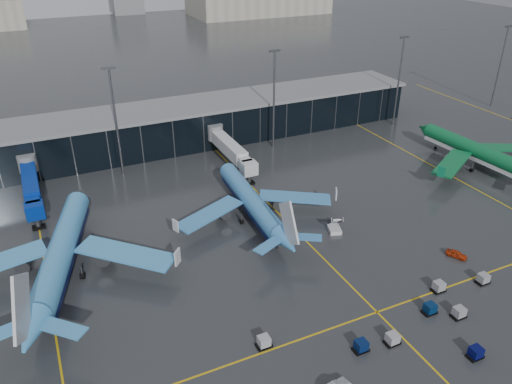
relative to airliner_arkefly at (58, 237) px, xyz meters
name	(u,v)px	position (x,y,z in m)	size (l,w,h in m)	color
ground	(274,274)	(31.86, -15.64, -7.02)	(600.00, 600.00, 0.00)	#282B2D
terminal_pier	(168,127)	(31.86, 46.36, -1.60)	(142.00, 17.00, 10.70)	black
jet_bridges	(31,185)	(-3.14, 27.35, -2.46)	(94.00, 27.50, 7.20)	#595B60
flood_masts	(200,107)	(36.86, 34.36, 6.80)	(203.00, 0.50, 25.50)	#595B60
distant_hangars	(152,4)	(81.80, 254.44, 1.78)	(260.00, 71.00, 22.00)	#B2AD99
taxi_lines	(295,230)	(41.86, -5.03, -7.01)	(220.00, 120.00, 0.02)	gold
airliner_arkefly	(58,237)	(0.00, 0.00, 0.00)	(40.09, 45.66, 14.03)	#4198D8
airliner_klm_near	(251,190)	(36.21, 3.44, -0.98)	(34.46, 39.25, 12.06)	#3D86C8
airliner_aer_lingus	(478,142)	(95.60, 2.21, -0.62)	(36.57, 41.64, 12.80)	#0B6333
baggage_carts	(415,319)	(45.43, -34.96, -6.26)	(41.05, 15.51, 1.70)	black
mobile_airstair	(334,228)	(48.55, -8.39, -6.25)	(3.10, 3.73, 3.45)	silver
service_van_red	(457,254)	(63.51, -24.85, -6.39)	(1.48, 3.67, 1.25)	#AE2E0D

